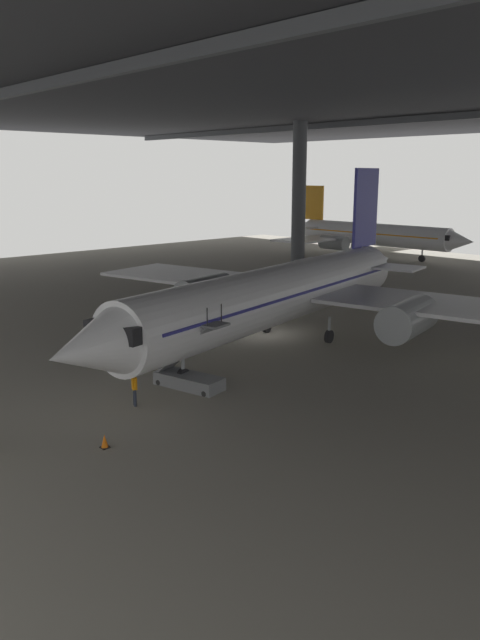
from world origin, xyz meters
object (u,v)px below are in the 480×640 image
Objects in this scene: traffic_cone_orange at (105,441)px; crew_worker_by_stairs at (134,387)px; airplane_main at (282,293)px; airplane_distant at (370,234)px; boarding_stairs at (190,374)px.

crew_worker_by_stairs is at bearing 131.42° from traffic_cone_orange.
traffic_cone_orange is (6.36, -17.59, -3.22)m from airplane_main.
crew_worker_by_stairs is at bearing -77.53° from airplane_main.
airplane_main reaches higher than airplane_distant.
crew_worker_by_stairs is 0.06× the size of airplane_distant.
boarding_stairs reaches higher than crew_worker_by_stairs.
airplane_main is at bearing -61.30° from airplane_distant.
airplane_distant is (-26.67, 53.78, 2.38)m from boarding_stairs.
crew_worker_by_stairs is 63.58m from airplane_distant.
boarding_stairs is at bearing 94.65° from crew_worker_by_stairs.
crew_worker_by_stairs is at bearing -64.88° from airplane_distant.
airplane_main is 62.63× the size of traffic_cone_orange.
airplane_main is at bearing 102.47° from crew_worker_by_stairs.
airplane_distant is at bearing 116.29° from traffic_cone_orange.
airplane_distant reaches higher than crew_worker_by_stairs.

